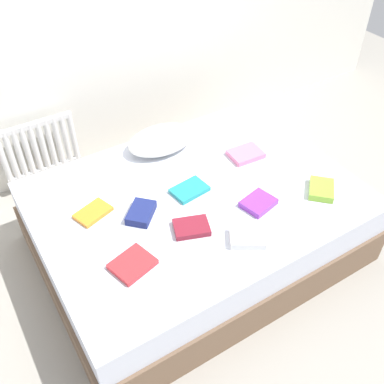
% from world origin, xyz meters
% --- Properties ---
extents(ground_plane, '(8.00, 8.00, 0.00)m').
position_xyz_m(ground_plane, '(0.00, 0.00, 0.00)').
color(ground_plane, '#9E998E').
extents(bed, '(2.00, 1.50, 0.50)m').
position_xyz_m(bed, '(0.00, 0.00, 0.25)').
color(bed, brown).
rests_on(bed, ground).
extents(radiator, '(0.58, 0.04, 0.45)m').
position_xyz_m(radiator, '(-0.66, 1.20, 0.36)').
color(radiator, white).
rests_on(radiator, ground).
extents(pillow, '(0.49, 0.32, 0.14)m').
position_xyz_m(pillow, '(0.05, 0.54, 0.57)').
color(pillow, white).
rests_on(pillow, bed).
extents(textbook_purple, '(0.22, 0.20, 0.04)m').
position_xyz_m(textbook_purple, '(0.27, -0.28, 0.52)').
color(textbook_purple, purple).
rests_on(textbook_purple, bed).
extents(textbook_red, '(0.25, 0.23, 0.03)m').
position_xyz_m(textbook_red, '(-0.59, -0.30, 0.52)').
color(textbook_red, red).
rests_on(textbook_red, bed).
extents(textbook_teal, '(0.24, 0.18, 0.03)m').
position_xyz_m(textbook_teal, '(-0.02, 0.04, 0.51)').
color(textbook_teal, teal).
rests_on(textbook_teal, bed).
extents(textbook_pink, '(0.23, 0.18, 0.04)m').
position_xyz_m(textbook_pink, '(0.50, 0.15, 0.52)').
color(textbook_pink, pink).
rests_on(textbook_pink, bed).
extents(textbook_orange, '(0.24, 0.20, 0.02)m').
position_xyz_m(textbook_orange, '(-0.62, 0.17, 0.51)').
color(textbook_orange, orange).
rests_on(textbook_orange, bed).
extents(textbook_lime, '(0.24, 0.24, 0.04)m').
position_xyz_m(textbook_lime, '(0.68, -0.40, 0.52)').
color(textbook_lime, '#8CC638').
rests_on(textbook_lime, bed).
extents(textbook_maroon, '(0.24, 0.21, 0.04)m').
position_xyz_m(textbook_maroon, '(-0.19, -0.24, 0.52)').
color(textbook_maroon, maroon).
rests_on(textbook_maroon, bed).
extents(textbook_navy, '(0.23, 0.23, 0.05)m').
position_xyz_m(textbook_navy, '(-0.38, 0.01, 0.53)').
color(textbook_navy, navy).
rests_on(textbook_navy, bed).
extents(textbook_white, '(0.24, 0.23, 0.04)m').
position_xyz_m(textbook_white, '(0.04, -0.48, 0.52)').
color(textbook_white, white).
rests_on(textbook_white, bed).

